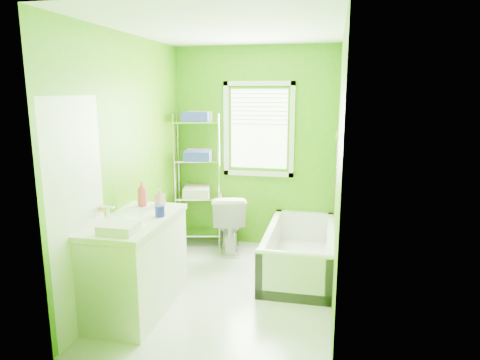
% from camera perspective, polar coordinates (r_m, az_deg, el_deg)
% --- Properties ---
extents(ground, '(2.90, 2.90, 0.00)m').
position_cam_1_polar(ground, '(4.62, -1.41, -14.37)').
color(ground, silver).
rests_on(ground, ground).
extents(room_envelope, '(2.14, 2.94, 2.62)m').
position_cam_1_polar(room_envelope, '(4.17, -1.52, 5.07)').
color(room_envelope, '#459407').
rests_on(room_envelope, ground).
extents(window, '(0.92, 0.05, 1.22)m').
position_cam_1_polar(window, '(5.55, 2.52, 7.42)').
color(window, white).
rests_on(window, ground).
extents(door, '(0.09, 0.80, 2.00)m').
position_cam_1_polar(door, '(3.79, -20.73, -4.86)').
color(door, white).
rests_on(door, ground).
extents(right_wall_decor, '(0.04, 1.48, 1.17)m').
position_cam_1_polar(right_wall_decor, '(4.07, 12.74, 1.38)').
color(right_wall_decor, '#48080E').
rests_on(right_wall_decor, ground).
extents(bathtub, '(0.75, 1.61, 0.52)m').
position_cam_1_polar(bathtub, '(5.01, 7.91, -10.25)').
color(bathtub, white).
rests_on(bathtub, ground).
extents(toilet, '(0.59, 0.82, 0.76)m').
position_cam_1_polar(toilet, '(5.54, -1.46, -5.61)').
color(toilet, white).
rests_on(toilet, ground).
extents(vanity, '(0.61, 1.19, 1.15)m').
position_cam_1_polar(vanity, '(4.18, -13.67, -10.48)').
color(vanity, white).
rests_on(vanity, ground).
extents(wire_shelf_unit, '(0.65, 0.53, 1.78)m').
position_cam_1_polar(wire_shelf_unit, '(5.63, -5.47, 2.08)').
color(wire_shelf_unit, silver).
rests_on(wire_shelf_unit, ground).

